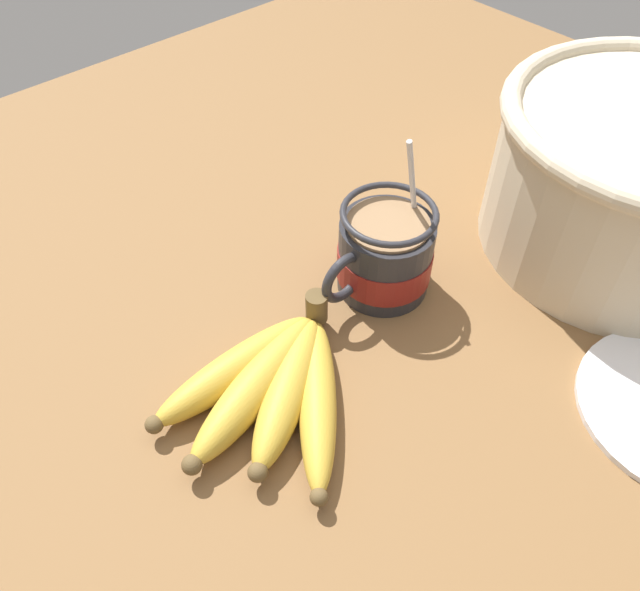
# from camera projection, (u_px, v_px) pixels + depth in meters

# --- Properties ---
(table) EXTENTS (1.26, 1.26, 0.04)m
(table) POSITION_uv_depth(u_px,v_px,m) (387.00, 332.00, 0.59)
(table) COLOR brown
(table) RESTS_ON ground
(coffee_mug) EXTENTS (0.13, 0.09, 0.16)m
(coffee_mug) POSITION_uv_depth(u_px,v_px,m) (384.00, 255.00, 0.58)
(coffee_mug) COLOR #28282D
(coffee_mug) RESTS_ON table
(banana_bunch) EXTENTS (0.19, 0.16, 0.04)m
(banana_bunch) POSITION_uv_depth(u_px,v_px,m) (272.00, 385.00, 0.51)
(banana_bunch) COLOR brown
(banana_bunch) RESTS_ON table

